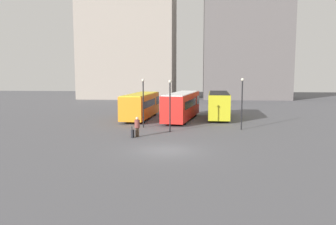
% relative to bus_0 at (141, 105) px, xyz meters
% --- Properties ---
extents(ground_plane, '(160.00, 160.00, 0.00)m').
position_rel_bus_0_xyz_m(ground_plane, '(4.71, -16.56, -1.65)').
color(ground_plane, '#56565B').
extents(building_block_left, '(20.66, 14.24, 38.86)m').
position_rel_bus_0_xyz_m(building_block_left, '(-8.94, 35.79, 17.78)').
color(building_block_left, gray).
rests_on(building_block_left, ground_plane).
extents(building_block_right, '(18.24, 12.21, 24.10)m').
position_rel_bus_0_xyz_m(building_block_right, '(17.14, 35.79, 10.40)').
color(building_block_right, '#5B5656').
rests_on(building_block_right, ground_plane).
extents(bus_0, '(3.24, 10.34, 3.03)m').
position_rel_bus_0_xyz_m(bus_0, '(0.00, 0.00, 0.00)').
color(bus_0, orange).
rests_on(bus_0, ground_plane).
extents(bus_1, '(4.08, 11.41, 3.20)m').
position_rel_bus_0_xyz_m(bus_1, '(5.03, -0.65, 0.09)').
color(bus_1, red).
rests_on(bus_1, ground_plane).
extents(bus_2, '(2.83, 9.46, 3.16)m').
position_rel_bus_0_xyz_m(bus_2, '(9.42, 1.24, 0.06)').
color(bus_2, gold).
rests_on(bus_2, ground_plane).
extents(traveler, '(0.52, 0.52, 1.74)m').
position_rel_bus_0_xyz_m(traveler, '(1.74, -11.77, -0.62)').
color(traveler, '#4C3828').
rests_on(traveler, ground_plane).
extents(suitcase, '(0.23, 0.41, 0.98)m').
position_rel_bus_0_xyz_m(suitcase, '(1.42, -12.17, -1.30)').
color(suitcase, black).
rests_on(suitcase, ground_plane).
extents(lamp_post_0, '(0.28, 0.28, 4.85)m').
position_rel_bus_0_xyz_m(lamp_post_0, '(4.32, -9.00, 1.26)').
color(lamp_post_0, black).
rests_on(lamp_post_0, ground_plane).
extents(lamp_post_1, '(0.28, 0.28, 4.91)m').
position_rel_bus_0_xyz_m(lamp_post_1, '(1.43, -6.77, 1.29)').
color(lamp_post_1, black).
rests_on(lamp_post_1, ground_plane).
extents(lamp_post_2, '(0.28, 0.28, 5.00)m').
position_rel_bus_0_xyz_m(lamp_post_2, '(11.13, -7.14, 1.34)').
color(lamp_post_2, black).
rests_on(lamp_post_2, ground_plane).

